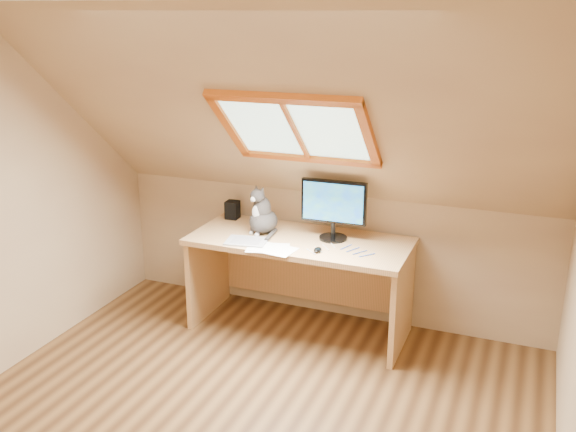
% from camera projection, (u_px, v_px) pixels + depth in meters
% --- Properties ---
extents(room_shell, '(3.52, 3.52, 2.41)m').
position_uv_depth(room_shell, '(214.00, 205.00, 3.18)').
color(room_shell, tan).
rests_on(room_shell, ground).
extents(desk, '(1.63, 0.71, 0.74)m').
position_uv_depth(desk, '(303.00, 264.00, 4.86)').
color(desk, tan).
rests_on(desk, ground).
extents(monitor, '(0.48, 0.20, 0.45)m').
position_uv_depth(monitor, '(334.00, 206.00, 4.64)').
color(monitor, black).
rests_on(monitor, desk).
extents(cat, '(0.29, 0.31, 0.38)m').
position_uv_depth(cat, '(262.00, 216.00, 4.81)').
color(cat, '#423C3A').
rests_on(cat, desk).
extents(desk_speaker, '(0.11, 0.11, 0.14)m').
position_uv_depth(desk_speaker, '(232.00, 210.00, 5.17)').
color(desk_speaker, black).
rests_on(desk_speaker, desk).
extents(graphics_tablet, '(0.33, 0.26, 0.01)m').
position_uv_depth(graphics_tablet, '(247.00, 241.00, 4.66)').
color(graphics_tablet, '#B2B2B7').
rests_on(graphics_tablet, desk).
extents(mouse, '(0.06, 0.10, 0.03)m').
position_uv_depth(mouse, '(318.00, 250.00, 4.47)').
color(mouse, black).
rests_on(mouse, desk).
extents(papers, '(0.33, 0.27, 0.00)m').
position_uv_depth(papers, '(264.00, 247.00, 4.56)').
color(papers, white).
rests_on(papers, desk).
extents(cables, '(0.51, 0.26, 0.01)m').
position_uv_depth(cables, '(343.00, 250.00, 4.49)').
color(cables, silver).
rests_on(cables, desk).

